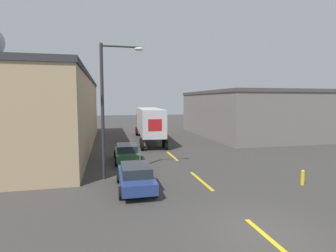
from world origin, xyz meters
TOP-DOWN VIEW (x-y plane):
  - ground_plane at (0.00, 0.00)m, footprint 160.00×160.00m
  - road_centerline at (0.00, 6.63)m, footprint 0.20×18.62m
  - warehouse_left at (-11.26, 20.94)m, footprint 8.40×27.87m
  - warehouse_right at (14.07, 25.33)m, footprint 14.03×18.92m
  - semi_truck at (-0.70, 22.96)m, footprint 3.48×14.02m
  - parked_car_left_near at (-4.08, 5.95)m, footprint 1.98×4.41m
  - parked_car_left_far at (-4.08, 12.80)m, footprint 1.98×4.41m
  - street_lamp at (-5.51, 8.35)m, footprint 2.67×0.32m
  - fire_hydrant at (5.49, 4.51)m, footprint 0.22×0.22m

SIDE VIEW (x-z plane):
  - ground_plane at x=0.00m, z-range 0.00..0.00m
  - road_centerline at x=0.00m, z-range 0.00..0.01m
  - fire_hydrant at x=5.49m, z-range 0.00..0.89m
  - parked_car_left_near at x=-4.08m, z-range 0.04..1.44m
  - parked_car_left_far at x=-4.08m, z-range 0.04..1.44m
  - semi_truck at x=-0.70m, z-range 0.41..4.39m
  - warehouse_right at x=14.07m, z-range 0.00..6.19m
  - warehouse_left at x=-11.26m, z-range 0.01..7.39m
  - street_lamp at x=-5.51m, z-range 0.66..9.00m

